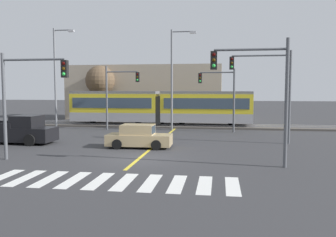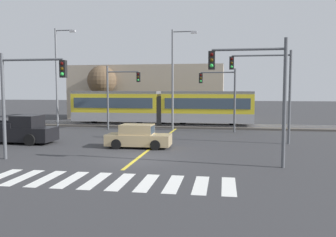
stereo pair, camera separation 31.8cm
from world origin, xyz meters
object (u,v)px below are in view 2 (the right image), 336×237
(bare_tree_far_west, at_px, (102,81))
(street_lamp_centre, at_px, (175,74))
(traffic_light_near_right, at_px, (259,84))
(traffic_light_far_right, at_px, (222,90))
(sedan_crossing, at_px, (138,137))
(street_lamp_west, at_px, (58,73))
(traffic_light_far_left, at_px, (119,89))
(pickup_truck, at_px, (19,131))
(traffic_light_mid_right, at_px, (269,82))
(light_rail_tram, at_px, (161,106))
(traffic_light_near_left, at_px, (25,89))

(bare_tree_far_west, bearing_deg, street_lamp_centre, -39.67)
(traffic_light_near_right, height_order, traffic_light_far_right, traffic_light_near_right)
(sedan_crossing, height_order, street_lamp_west, street_lamp_west)
(traffic_light_far_left, height_order, street_lamp_west, street_lamp_west)
(traffic_light_far_left, relative_size, traffic_light_near_right, 0.96)
(pickup_truck, bearing_deg, sedan_crossing, -3.45)
(traffic_light_mid_right, distance_m, traffic_light_far_right, 7.08)
(traffic_light_far_left, xyz_separation_m, traffic_light_near_right, (11.53, -14.40, 0.21))
(street_lamp_west, bearing_deg, bare_tree_far_west, 79.53)
(sedan_crossing, bearing_deg, traffic_light_near_right, -33.15)
(traffic_light_far_left, bearing_deg, traffic_light_far_right, -1.68)
(pickup_truck, distance_m, traffic_light_far_right, 16.92)
(pickup_truck, xyz_separation_m, street_lamp_centre, (9.73, 9.91, 4.41))
(light_rail_tram, distance_m, sedan_crossing, 13.43)
(street_lamp_centre, bearing_deg, street_lamp_west, 179.15)
(light_rail_tram, relative_size, sedan_crossing, 4.38)
(traffic_light_far_right, bearing_deg, traffic_light_far_left, 178.32)
(light_rail_tram, bearing_deg, street_lamp_west, -164.55)
(sedan_crossing, bearing_deg, traffic_light_mid_right, 20.44)
(sedan_crossing, bearing_deg, traffic_light_far_right, 60.81)
(traffic_light_far_left, height_order, bare_tree_far_west, bare_tree_far_west)
(sedan_crossing, xyz_separation_m, traffic_light_mid_right, (8.60, 3.20, 3.65))
(pickup_truck, relative_size, traffic_light_far_left, 0.91)
(street_lamp_west, bearing_deg, traffic_light_mid_right, -20.91)
(sedan_crossing, relative_size, traffic_light_far_left, 0.71)
(street_lamp_west, relative_size, street_lamp_centre, 1.05)
(traffic_light_near_right, xyz_separation_m, bare_tree_far_west, (-16.46, 23.55, 0.77))
(traffic_light_mid_right, bearing_deg, pickup_truck, -171.29)
(light_rail_tram, height_order, traffic_light_far_left, traffic_light_far_left)
(traffic_light_mid_right, bearing_deg, street_lamp_centre, 136.85)
(traffic_light_near_right, bearing_deg, traffic_light_far_left, 128.68)
(light_rail_tram, xyz_separation_m, traffic_light_near_right, (8.15, -18.03, 2.04))
(traffic_light_far_right, height_order, bare_tree_far_west, bare_tree_far_west)
(traffic_light_near_right, bearing_deg, traffic_light_far_right, 97.79)
(traffic_light_mid_right, distance_m, traffic_light_far_left, 14.48)
(light_rail_tram, bearing_deg, traffic_light_far_right, -32.13)
(sedan_crossing, xyz_separation_m, traffic_light_far_right, (5.26, 9.42, 3.05))
(street_lamp_west, xyz_separation_m, street_lamp_centre, (11.67, -0.17, -0.21))
(pickup_truck, distance_m, street_lamp_centre, 14.57)
(street_lamp_centre, bearing_deg, traffic_light_near_left, -110.82)
(light_rail_tram, bearing_deg, traffic_light_far_left, -132.93)
(traffic_light_far_right, relative_size, street_lamp_centre, 0.60)
(traffic_light_far_right, bearing_deg, traffic_light_near_right, -82.21)
(street_lamp_west, bearing_deg, traffic_light_far_right, -4.25)
(light_rail_tram, bearing_deg, traffic_light_near_left, -102.36)
(traffic_light_far_right, bearing_deg, pickup_truck, -147.80)
(traffic_light_near_left, relative_size, traffic_light_far_right, 1.02)
(traffic_light_near_left, relative_size, street_lamp_centre, 0.62)
(light_rail_tram, relative_size, traffic_light_far_right, 3.29)
(street_lamp_centre, bearing_deg, bare_tree_far_west, 140.33)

